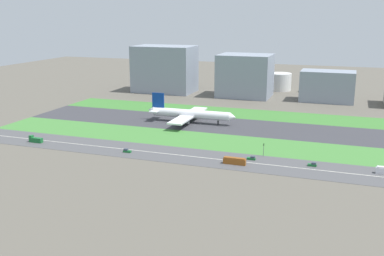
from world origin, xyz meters
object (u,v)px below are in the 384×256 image
(car_2, at_px, (127,151))
(hangar_building, at_px, (245,76))
(airliner, at_px, (189,114))
(office_tower, at_px, (327,86))
(terminal_building, at_px, (165,69))
(fuel_tank_west, at_px, (280,82))
(bus_1, at_px, (234,161))
(car_0, at_px, (252,158))
(fuel_tank_centre, at_px, (315,86))
(car_1, at_px, (313,165))
(traffic_light, at_px, (264,149))
(truck_0, at_px, (36,140))

(car_2, height_order, hangar_building, hangar_building)
(airliner, height_order, office_tower, office_tower)
(terminal_building, relative_size, fuel_tank_west, 2.55)
(bus_1, distance_m, hangar_building, 196.71)
(car_2, relative_size, car_0, 1.00)
(office_tower, distance_m, fuel_tank_centre, 47.49)
(car_1, relative_size, traffic_light, 0.61)
(airliner, distance_m, car_1, 113.21)
(car_0, height_order, fuel_tank_west, fuel_tank_west)
(car_1, bearing_deg, car_2, -174.22)
(terminal_building, bearing_deg, bus_1, -58.31)
(car_2, bearing_deg, car_0, -171.60)
(office_tower, relative_size, fuel_tank_west, 2.02)
(car_2, relative_size, traffic_light, 0.61)
(airliner, relative_size, traffic_light, 9.03)
(bus_1, height_order, terminal_building, terminal_building)
(bus_1, bearing_deg, office_tower, -99.98)
(hangar_building, bearing_deg, airliner, -96.77)
(car_1, bearing_deg, fuel_tank_centre, 94.37)
(fuel_tank_west, bearing_deg, traffic_light, -83.42)
(traffic_light, distance_m, terminal_building, 217.90)
(fuel_tank_centre, bearing_deg, fuel_tank_west, 180.00)
(bus_1, relative_size, hangar_building, 0.25)
(car_2, height_order, bus_1, bus_1)
(bus_1, xyz_separation_m, fuel_tank_west, (-13.87, 237.00, 6.73))
(airliner, height_order, fuel_tank_centre, airliner)
(truck_0, relative_size, car_1, 1.91)
(traffic_light, bearing_deg, terminal_building, 126.75)
(truck_0, bearing_deg, hangar_building, -113.23)
(car_0, relative_size, fuel_tank_centre, 0.22)
(terminal_building, bearing_deg, car_0, -55.46)
(terminal_building, relative_size, office_tower, 1.26)
(airliner, bearing_deg, car_2, -96.14)
(hangar_building, distance_m, fuel_tank_centre, 75.73)
(office_tower, bearing_deg, car_2, -116.27)
(bus_1, height_order, car_1, bus_1)
(car_0, height_order, fuel_tank_centre, fuel_tank_centre)
(traffic_light, height_order, terminal_building, terminal_building)
(bus_1, distance_m, office_tower, 195.29)
(airliner, xyz_separation_m, bus_1, (52.59, -78.00, -4.41))
(car_2, xyz_separation_m, terminal_building, (-57.56, 192.00, 21.24))
(car_0, bearing_deg, fuel_tank_west, 95.18)
(car_0, height_order, traffic_light, traffic_light)
(truck_0, distance_m, fuel_tank_centre, 276.27)
(terminal_building, xyz_separation_m, office_tower, (152.32, 0.00, -8.86))
(truck_0, xyz_separation_m, car_0, (128.21, 10.00, -0.75))
(airliner, height_order, car_0, airliner)
(bus_1, xyz_separation_m, fuel_tank_centre, (20.42, 237.00, 4.32))
(hangar_building, bearing_deg, terminal_building, 180.00)
(bus_1, distance_m, car_0, 12.09)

